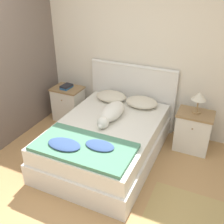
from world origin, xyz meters
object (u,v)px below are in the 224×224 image
(pillow_right, at_px, (142,102))
(dog, at_px, (112,113))
(book_stack, at_px, (67,87))
(table_lamp, at_px, (199,97))
(pillow_left, at_px, (111,96))
(nightstand_left, at_px, (68,103))
(bed, at_px, (106,141))
(nightstand_right, at_px, (193,131))

(pillow_right, distance_m, dog, 0.61)
(book_stack, bearing_deg, table_lamp, 0.45)
(pillow_left, xyz_separation_m, dog, (0.26, -0.55, 0.03))
(nightstand_left, height_order, pillow_right, pillow_right)
(nightstand_left, height_order, dog, dog)
(nightstand_left, relative_size, dog, 0.77)
(pillow_left, bearing_deg, book_stack, -177.38)
(table_lamp, bearing_deg, bed, -146.81)
(nightstand_left, relative_size, table_lamp, 1.86)
(pillow_left, height_order, pillow_right, same)
(nightstand_left, xyz_separation_m, table_lamp, (2.17, 0.01, 0.55))
(nightstand_left, bearing_deg, book_stack, -107.39)
(nightstand_right, relative_size, table_lamp, 1.86)
(book_stack, bearing_deg, nightstand_right, 0.21)
(nightstand_right, relative_size, dog, 0.77)
(bed, relative_size, pillow_right, 3.93)
(pillow_right, distance_m, table_lamp, 0.86)
(nightstand_left, xyz_separation_m, pillow_left, (0.82, 0.03, 0.29))
(nightstand_left, distance_m, book_stack, 0.33)
(nightstand_left, bearing_deg, pillow_left, 2.06)
(pillow_left, bearing_deg, table_lamp, -0.88)
(nightstand_right, height_order, pillow_right, pillow_right)
(pillow_left, xyz_separation_m, table_lamp, (1.34, -0.02, 0.26))
(bed, height_order, dog, dog)
(bed, xyz_separation_m, book_stack, (-1.09, 0.69, 0.37))
(nightstand_left, xyz_separation_m, pillow_right, (1.34, 0.03, 0.29))
(bed, xyz_separation_m, table_lamp, (1.08, 0.71, 0.60))
(pillow_right, bearing_deg, dog, -115.52)
(bed, height_order, table_lamp, table_lamp)
(nightstand_left, bearing_deg, dog, -25.51)
(pillow_left, bearing_deg, dog, -64.60)
(nightstand_right, bearing_deg, bed, -147.15)
(dog, bearing_deg, book_stack, 154.89)
(pillow_right, bearing_deg, bed, -109.63)
(bed, xyz_separation_m, nightstand_right, (1.08, 0.70, 0.04))
(nightstand_right, distance_m, book_stack, 2.20)
(bed, relative_size, nightstand_right, 3.22)
(bed, distance_m, table_lamp, 1.43)
(nightstand_left, distance_m, nightstand_right, 2.17)
(dog, bearing_deg, pillow_left, 115.40)
(nightstand_right, distance_m, table_lamp, 0.55)
(dog, height_order, book_stack, dog)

